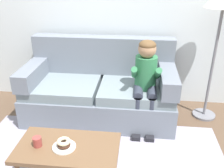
% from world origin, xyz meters
% --- Properties ---
extents(ground, '(10.00, 10.00, 0.00)m').
position_xyz_m(ground, '(0.00, 0.00, 0.00)').
color(ground, brown).
extents(wall_back, '(8.00, 0.10, 2.80)m').
position_xyz_m(wall_back, '(0.00, 1.40, 1.40)').
color(wall_back, silver).
rests_on(wall_back, ground).
extents(couch, '(1.91, 0.90, 1.01)m').
position_xyz_m(couch, '(-0.09, 0.86, 0.36)').
color(couch, slate).
rests_on(couch, ground).
extents(coffee_table, '(0.93, 0.51, 0.39)m').
position_xyz_m(coffee_table, '(-0.21, -0.35, 0.34)').
color(coffee_table, brown).
rests_on(coffee_table, ground).
extents(person_child, '(0.34, 0.58, 1.10)m').
position_xyz_m(person_child, '(0.49, 0.64, 0.67)').
color(person_child, '#337A4C').
rests_on(person_child, ground).
extents(plate, '(0.21, 0.21, 0.01)m').
position_xyz_m(plate, '(-0.23, -0.37, 0.39)').
color(plate, white).
rests_on(plate, coffee_table).
extents(donut, '(0.17, 0.17, 0.04)m').
position_xyz_m(donut, '(-0.23, -0.37, 0.42)').
color(donut, '#422619').
rests_on(donut, plate).
extents(donut_second, '(0.15, 0.15, 0.04)m').
position_xyz_m(donut_second, '(-0.23, -0.37, 0.45)').
color(donut_second, beige).
rests_on(donut_second, donut).
extents(mug, '(0.08, 0.08, 0.09)m').
position_xyz_m(mug, '(-0.47, -0.37, 0.43)').
color(mug, '#993D38').
rests_on(mug, coffee_table).
extents(toy_controller, '(0.23, 0.09, 0.05)m').
position_xyz_m(toy_controller, '(-0.70, -0.02, 0.03)').
color(toy_controller, gold).
rests_on(toy_controller, ground).
extents(floor_lamp, '(0.43, 0.43, 1.70)m').
position_xyz_m(floor_lamp, '(1.32, 0.95, 1.45)').
color(floor_lamp, slate).
rests_on(floor_lamp, ground).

